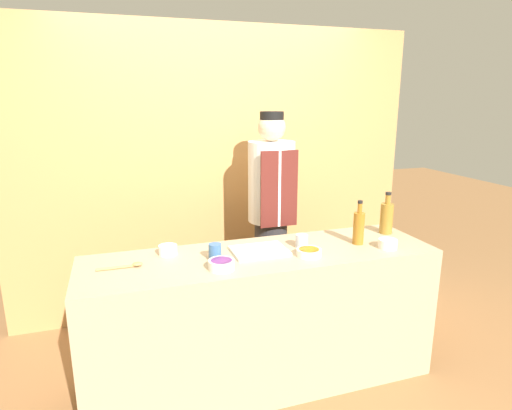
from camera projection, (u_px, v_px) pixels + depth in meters
The scene contains 14 objects.
ground_plane at pixel (262, 378), 2.86m from camera, with size 14.00×14.00×0.00m, color olive.
cabinet_wall at pixel (217, 172), 3.67m from camera, with size 3.45×0.18×2.40m.
counter at pixel (262, 318), 2.75m from camera, with size 2.20×0.62×0.89m.
sauce_bowl_white at pixel (388, 243), 2.73m from camera, with size 0.12×0.12×0.06m.
sauce_bowl_orange at pixel (309, 252), 2.60m from camera, with size 0.15×0.15×0.04m.
sauce_bowl_purple at pixel (222, 264), 2.39m from camera, with size 0.15×0.15×0.05m.
sauce_bowl_green at pixel (168, 249), 2.62m from camera, with size 0.11×0.11×0.06m.
cutting_board at pixel (259, 251), 2.66m from camera, with size 0.34×0.25×0.02m.
bottle_vinegar at pixel (387, 217), 3.01m from camera, with size 0.09×0.09×0.30m.
bottle_amber at pixel (359, 227), 2.79m from camera, with size 0.07×0.07×0.29m.
cup_blue at pixel (215, 252), 2.53m from camera, with size 0.08×0.08×0.10m.
cup_steel at pixel (302, 241), 2.74m from camera, with size 0.08×0.08×0.09m.
wooden_spoon at pixel (126, 266), 2.41m from camera, with size 0.25×0.04×0.03m.
chef_center at pixel (271, 214), 3.34m from camera, with size 0.36×0.36×1.72m.
Camera 1 is at (-0.82, -2.35, 1.82)m, focal length 30.00 mm.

